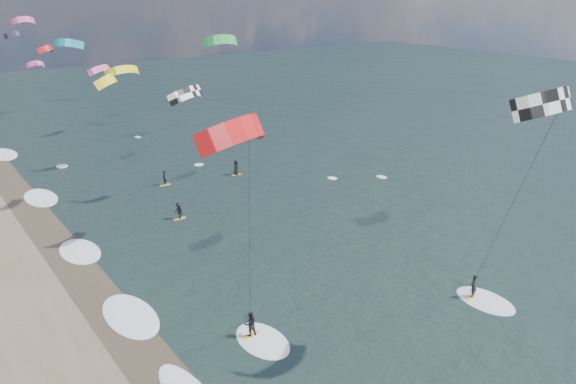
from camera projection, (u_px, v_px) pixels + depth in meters
ground at (435, 374)px, 29.98m from camera, size 260.00×260.00×0.00m
wet_sand_strip at (148, 362)px, 30.96m from camera, size 3.00×240.00×0.00m
kitesurfer_near_a at (542, 155)px, 27.89m from camera, size 7.57×8.29×15.66m
kitesurfer_near_b at (253, 216)px, 25.39m from camera, size 6.93×8.55×15.32m
far_kitesurfers at (199, 187)px, 55.03m from camera, size 11.47×9.84×1.66m
bg_kite_field at (85, 53)px, 65.75m from camera, size 11.50×66.85×8.34m
shoreline_surf at (136, 316)px, 35.22m from camera, size 2.40×79.40×0.11m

